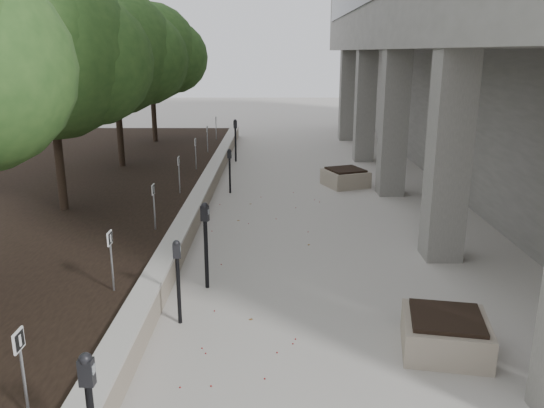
{
  "coord_description": "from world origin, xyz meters",
  "views": [
    {
      "loc": [
        0.13,
        -4.2,
        3.94
      ],
      "look_at": [
        0.06,
        6.89,
        0.84
      ],
      "focal_mm": 36.07,
      "sensor_mm": 36.0,
      "label": 1
    }
  ],
  "objects_px": {
    "parking_meter_3": "(206,246)",
    "parking_meter_5": "(235,140)",
    "planter_front": "(445,333)",
    "crabapple_tree_3": "(52,90)",
    "parking_meter_4": "(230,171)",
    "crabapple_tree_4": "(116,79)",
    "crabapple_tree_5": "(151,73)",
    "planter_back": "(345,177)",
    "parking_meter_2": "(178,282)"
  },
  "relations": [
    {
      "from": "parking_meter_3",
      "to": "parking_meter_5",
      "type": "relative_size",
      "value": 0.98
    },
    {
      "from": "parking_meter_5",
      "to": "planter_front",
      "type": "bearing_deg",
      "value": -78.77
    },
    {
      "from": "crabapple_tree_3",
      "to": "parking_meter_4",
      "type": "relative_size",
      "value": 4.23
    },
    {
      "from": "planter_front",
      "to": "parking_meter_3",
      "type": "bearing_deg",
      "value": 149.56
    },
    {
      "from": "crabapple_tree_4",
      "to": "parking_meter_3",
      "type": "distance_m",
      "value": 9.58
    },
    {
      "from": "parking_meter_4",
      "to": "planter_front",
      "type": "height_order",
      "value": "parking_meter_4"
    },
    {
      "from": "crabapple_tree_5",
      "to": "planter_front",
      "type": "height_order",
      "value": "crabapple_tree_5"
    },
    {
      "from": "crabapple_tree_3",
      "to": "parking_meter_5",
      "type": "bearing_deg",
      "value": 66.04
    },
    {
      "from": "planter_front",
      "to": "crabapple_tree_4",
      "type": "bearing_deg",
      "value": 124.47
    },
    {
      "from": "parking_meter_5",
      "to": "crabapple_tree_5",
      "type": "bearing_deg",
      "value": 142.48
    },
    {
      "from": "parking_meter_5",
      "to": "planter_front",
      "type": "distance_m",
      "value": 13.84
    },
    {
      "from": "crabapple_tree_4",
      "to": "parking_meter_4",
      "type": "distance_m",
      "value": 4.79
    },
    {
      "from": "parking_meter_4",
      "to": "planter_front",
      "type": "bearing_deg",
      "value": -57.57
    },
    {
      "from": "crabapple_tree_4",
      "to": "planter_back",
      "type": "height_order",
      "value": "crabapple_tree_4"
    },
    {
      "from": "parking_meter_5",
      "to": "parking_meter_4",
      "type": "bearing_deg",
      "value": -92.6
    },
    {
      "from": "planter_back",
      "to": "parking_meter_4",
      "type": "bearing_deg",
      "value": -165.66
    },
    {
      "from": "parking_meter_2",
      "to": "parking_meter_4",
      "type": "distance_m",
      "value": 7.84
    },
    {
      "from": "parking_meter_5",
      "to": "crabapple_tree_3",
      "type": "bearing_deg",
      "value": -118.6
    },
    {
      "from": "crabapple_tree_5",
      "to": "parking_meter_5",
      "type": "distance_m",
      "value": 4.73
    },
    {
      "from": "crabapple_tree_3",
      "to": "planter_back",
      "type": "distance_m",
      "value": 8.57
    },
    {
      "from": "parking_meter_5",
      "to": "parking_meter_3",
      "type": "bearing_deg",
      "value": -93.11
    },
    {
      "from": "parking_meter_3",
      "to": "parking_meter_4",
      "type": "distance_m",
      "value": 6.56
    },
    {
      "from": "parking_meter_4",
      "to": "parking_meter_5",
      "type": "bearing_deg",
      "value": 101.7
    },
    {
      "from": "parking_meter_2",
      "to": "planter_back",
      "type": "distance_m",
      "value": 9.42
    },
    {
      "from": "crabapple_tree_4",
      "to": "crabapple_tree_5",
      "type": "relative_size",
      "value": 1.0
    },
    {
      "from": "crabapple_tree_4",
      "to": "parking_meter_2",
      "type": "bearing_deg",
      "value": -70.31
    },
    {
      "from": "planter_front",
      "to": "planter_back",
      "type": "bearing_deg",
      "value": 91.13
    },
    {
      "from": "crabapple_tree_3",
      "to": "planter_back",
      "type": "xyz_separation_m",
      "value": [
        7.05,
        3.95,
        -2.85
      ]
    },
    {
      "from": "crabapple_tree_3",
      "to": "parking_meter_3",
      "type": "relative_size",
      "value": 3.56
    },
    {
      "from": "crabapple_tree_3",
      "to": "planter_front",
      "type": "xyz_separation_m",
      "value": [
        7.23,
        -5.54,
        -2.86
      ]
    },
    {
      "from": "planter_front",
      "to": "planter_back",
      "type": "distance_m",
      "value": 9.49
    },
    {
      "from": "crabapple_tree_3",
      "to": "crabapple_tree_4",
      "type": "distance_m",
      "value": 5.0
    },
    {
      "from": "planter_back",
      "to": "crabapple_tree_3",
      "type": "bearing_deg",
      "value": -150.76
    },
    {
      "from": "parking_meter_2",
      "to": "parking_meter_3",
      "type": "height_order",
      "value": "parking_meter_3"
    },
    {
      "from": "crabapple_tree_3",
      "to": "planter_front",
      "type": "relative_size",
      "value": 4.86
    },
    {
      "from": "parking_meter_4",
      "to": "planter_front",
      "type": "xyz_separation_m",
      "value": [
        3.62,
        -8.61,
        -0.38
      ]
    },
    {
      "from": "parking_meter_5",
      "to": "parking_meter_2",
      "type": "bearing_deg",
      "value": -94.43
    },
    {
      "from": "parking_meter_3",
      "to": "planter_front",
      "type": "xyz_separation_m",
      "value": [
        3.48,
        -2.05,
        -0.5
      ]
    },
    {
      "from": "crabapple_tree_3",
      "to": "crabapple_tree_4",
      "type": "xyz_separation_m",
      "value": [
        0.0,
        5.0,
        0.0
      ]
    },
    {
      "from": "crabapple_tree_4",
      "to": "parking_meter_2",
      "type": "distance_m",
      "value": 10.67
    },
    {
      "from": "parking_meter_5",
      "to": "planter_back",
      "type": "distance_m",
      "value": 5.27
    },
    {
      "from": "planter_back",
      "to": "planter_front",
      "type": "bearing_deg",
      "value": -88.87
    },
    {
      "from": "parking_meter_3",
      "to": "planter_front",
      "type": "distance_m",
      "value": 4.07
    },
    {
      "from": "parking_meter_4",
      "to": "parking_meter_5",
      "type": "relative_size",
      "value": 0.82
    },
    {
      "from": "parking_meter_3",
      "to": "planter_back",
      "type": "bearing_deg",
      "value": 78.81
    },
    {
      "from": "parking_meter_3",
      "to": "crabapple_tree_4",
      "type": "bearing_deg",
      "value": 126.56
    },
    {
      "from": "crabapple_tree_3",
      "to": "parking_meter_4",
      "type": "distance_m",
      "value": 5.35
    },
    {
      "from": "crabapple_tree_5",
      "to": "parking_meter_2",
      "type": "bearing_deg",
      "value": -76.68
    },
    {
      "from": "crabapple_tree_4",
      "to": "parking_meter_3",
      "type": "relative_size",
      "value": 3.56
    },
    {
      "from": "crabapple_tree_3",
      "to": "crabapple_tree_5",
      "type": "height_order",
      "value": "same"
    }
  ]
}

